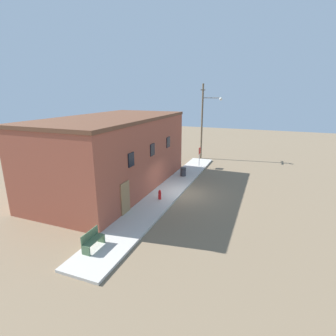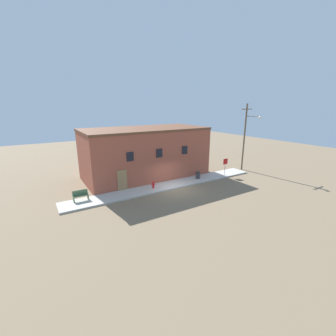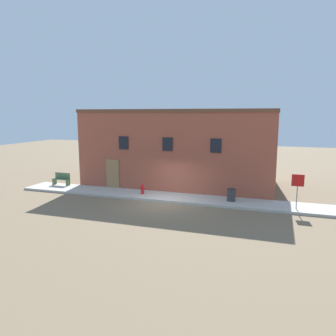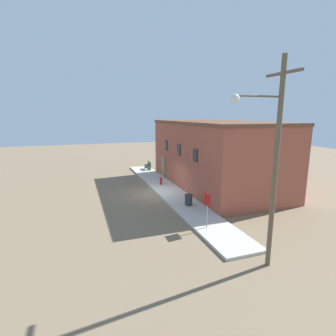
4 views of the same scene
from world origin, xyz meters
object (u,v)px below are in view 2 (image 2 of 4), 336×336
Objects in this scene: fire_hydrant at (153,185)px; utility_pole at (246,134)px; bench at (81,196)px; trash_bin at (198,175)px; stop_sign at (225,164)px.

utility_pole is (13.54, 0.28, 4.19)m from fire_hydrant.
trash_bin is at bearing -2.29° from bench.
stop_sign is at bearing -8.20° from trash_bin.
fire_hydrant is at bearing -178.83° from utility_pole.
fire_hydrant is 5.85m from trash_bin.
trash_bin is (12.73, -0.51, -0.05)m from bench.
trash_bin is at bearing 171.80° from stop_sign.
bench is at bearing 177.71° from trash_bin.
bench is (-6.88, 0.65, 0.08)m from fire_hydrant.
utility_pole reaches higher than stop_sign.
fire_hydrant is 6.91m from bench.
utility_pole is (20.42, -0.38, 4.11)m from bench.
trash_bin is (-3.72, 0.54, -1.00)m from stop_sign.
stop_sign reaches higher than trash_bin.
trash_bin reaches higher than fire_hydrant.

